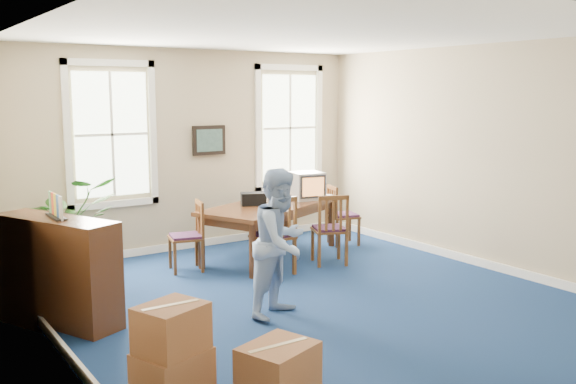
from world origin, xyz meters
TOP-DOWN VIEW (x-y plane):
  - floor at (0.00, 0.00)m, footprint 6.50×6.50m
  - ceiling at (0.00, 0.00)m, footprint 6.50×6.50m
  - wall_back at (0.00, 3.25)m, footprint 6.50×0.00m
  - wall_front at (0.00, -3.25)m, footprint 6.50×0.00m
  - wall_left at (-3.00, 0.00)m, footprint 0.00×6.50m
  - wall_right at (3.00, 0.00)m, footprint 0.00×6.50m
  - baseboard_back at (0.00, 3.22)m, footprint 6.00×0.04m
  - baseboard_left at (-2.97, 0.00)m, footprint 0.04×6.50m
  - baseboard_right at (2.97, 0.00)m, footprint 0.04×6.50m
  - window_left at (-1.30, 3.23)m, footprint 1.40×0.12m
  - window_right at (1.90, 3.23)m, footprint 1.40×0.12m
  - wall_picture at (0.30, 3.20)m, footprint 0.58×0.06m
  - conference_table at (0.74, 2.02)m, footprint 2.67×1.98m
  - crt_tv at (1.46, 2.08)m, footprint 0.57×0.60m
  - game_console at (1.79, 2.02)m, footprint 0.20×0.22m
  - equipment_bag at (0.46, 2.08)m, footprint 0.44×0.38m
  - chair_near_left at (0.24, 1.19)m, footprint 0.52×0.52m
  - chair_near_right at (1.24, 1.19)m, footprint 0.62×0.62m
  - chair_end_left at (-0.70, 2.02)m, footprint 0.54×0.54m
  - chair_end_right at (2.18, 2.02)m, footprint 0.56×0.56m
  - man at (-0.58, -0.27)m, footprint 1.01×0.92m
  - credenza at (-2.75, 0.92)m, footprint 1.07×1.63m
  - brochure_rack at (-2.73, 0.92)m, footprint 0.16×0.64m
  - potted_plant at (-2.16, 2.62)m, footprint 1.42×1.28m
  - cardboard_boxes at (-2.25, -1.41)m, footprint 1.98×1.98m

SIDE VIEW (x-z plane):
  - floor at x=0.00m, z-range 0.00..0.00m
  - baseboard_back at x=0.00m, z-range 0.00..0.12m
  - baseboard_left at x=-2.97m, z-range 0.00..0.12m
  - baseboard_right at x=2.97m, z-range 0.00..0.12m
  - conference_table at x=0.74m, z-range 0.00..0.83m
  - cardboard_boxes at x=-2.25m, z-range 0.00..0.86m
  - chair_end_left at x=-0.70m, z-range 0.00..1.00m
  - chair_end_right at x=2.18m, z-range 0.00..1.00m
  - chair_near_right at x=1.24m, z-range 0.00..1.06m
  - chair_near_left at x=0.24m, z-range 0.00..1.11m
  - credenza at x=-2.75m, z-range 0.00..1.25m
  - potted_plant at x=-2.16m, z-range 0.00..1.40m
  - man at x=-0.58m, z-range 0.00..1.69m
  - game_console at x=1.79m, z-range 0.83..0.88m
  - equipment_bag at x=0.46m, z-range 0.83..1.02m
  - crt_tv at x=1.46m, z-range 0.83..1.26m
  - brochure_rack at x=-2.73m, z-range 1.25..1.53m
  - wall_back at x=0.00m, z-range -1.65..4.85m
  - wall_front at x=0.00m, z-range -1.65..4.85m
  - wall_left at x=-3.00m, z-range -1.65..4.85m
  - wall_right at x=3.00m, z-range -1.65..4.85m
  - wall_picture at x=0.30m, z-range 1.51..1.99m
  - window_left at x=-1.30m, z-range 0.80..3.00m
  - window_right at x=1.90m, z-range 0.80..3.00m
  - ceiling at x=0.00m, z-range 3.20..3.20m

